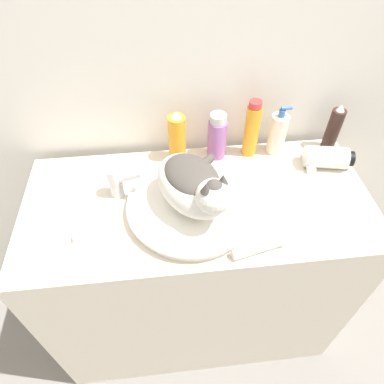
% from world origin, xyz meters
% --- Properties ---
extents(ground_plane, '(12.00, 12.00, 0.00)m').
position_xyz_m(ground_plane, '(0.00, 0.00, 0.00)').
color(ground_plane, gray).
extents(wall_back, '(8.00, 0.05, 2.40)m').
position_xyz_m(wall_back, '(0.00, 0.56, 1.20)').
color(wall_back, silver).
rests_on(wall_back, ground_plane).
extents(vanity_counter, '(1.10, 0.51, 0.85)m').
position_xyz_m(vanity_counter, '(0.00, 0.25, 0.43)').
color(vanity_counter, beige).
rests_on(vanity_counter, ground_plane).
extents(sink_basin, '(0.39, 0.39, 0.04)m').
position_xyz_m(sink_basin, '(-0.02, 0.22, 0.87)').
color(sink_basin, white).
rests_on(sink_basin, vanity_counter).
extents(cat, '(0.27, 0.34, 0.18)m').
position_xyz_m(cat, '(-0.02, 0.21, 0.97)').
color(cat, silver).
rests_on(cat, sink_basin).
extents(faucet, '(0.12, 0.07, 0.13)m').
position_xyz_m(faucet, '(-0.24, 0.31, 0.91)').
color(faucet, silver).
rests_on(faucet, vanity_counter).
extents(shampoo_bottle_tall, '(0.05, 0.05, 0.21)m').
position_xyz_m(shampoo_bottle_tall, '(0.21, 0.46, 0.96)').
color(shampoo_bottle_tall, orange).
rests_on(shampoo_bottle_tall, vanity_counter).
extents(mouthwash_bottle, '(0.06, 0.06, 0.17)m').
position_xyz_m(mouthwash_bottle, '(0.09, 0.46, 0.93)').
color(mouthwash_bottle, '#93569E').
rests_on(mouthwash_bottle, vanity_counter).
extents(soap_pump_bottle, '(0.06, 0.06, 0.19)m').
position_xyz_m(soap_pump_bottle, '(0.30, 0.46, 0.93)').
color(soap_pump_bottle, silver).
rests_on(soap_pump_bottle, vanity_counter).
extents(spray_bottle_trigger, '(0.06, 0.06, 0.19)m').
position_xyz_m(spray_bottle_trigger, '(-0.05, 0.46, 0.94)').
color(spray_bottle_trigger, orange).
rests_on(spray_bottle_trigger, vanity_counter).
extents(hairspray_can_black, '(0.05, 0.05, 0.18)m').
position_xyz_m(hairspray_can_black, '(0.50, 0.46, 0.93)').
color(hairspray_can_black, '#331E19').
rests_on(hairspray_can_black, vanity_counter).
extents(cream_tube, '(0.16, 0.07, 0.03)m').
position_xyz_m(cream_tube, '(0.15, 0.05, 0.87)').
color(cream_tube, silver).
rests_on(cream_tube, vanity_counter).
extents(hair_dryer, '(0.17, 0.11, 0.07)m').
position_xyz_m(hair_dryer, '(0.45, 0.37, 0.89)').
color(hair_dryer, silver).
rests_on(hair_dryer, vanity_counter).
extents(soap_bar, '(0.07, 0.04, 0.02)m').
position_xyz_m(soap_bar, '(-0.33, 0.15, 0.86)').
color(soap_bar, silver).
rests_on(soap_bar, vanity_counter).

